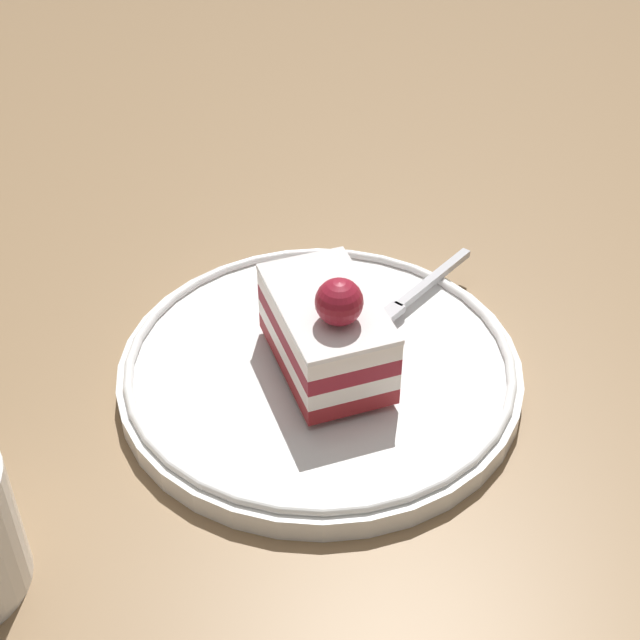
% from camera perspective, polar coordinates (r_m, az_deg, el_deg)
% --- Properties ---
extents(ground_plane, '(2.40, 2.40, 0.00)m').
position_cam_1_polar(ground_plane, '(0.58, -1.48, -5.15)').
color(ground_plane, olive).
extents(dessert_plate, '(0.25, 0.25, 0.02)m').
position_cam_1_polar(dessert_plate, '(0.59, -0.00, -2.99)').
color(dessert_plate, white).
rests_on(dessert_plate, ground_plane).
extents(cake_slice, '(0.11, 0.11, 0.08)m').
position_cam_1_polar(cake_slice, '(0.56, 0.44, -0.61)').
color(cake_slice, maroon).
rests_on(cake_slice, dessert_plate).
extents(fork, '(0.05, 0.12, 0.00)m').
position_cam_1_polar(fork, '(0.63, 5.45, 1.39)').
color(fork, silver).
rests_on(fork, dessert_plate).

